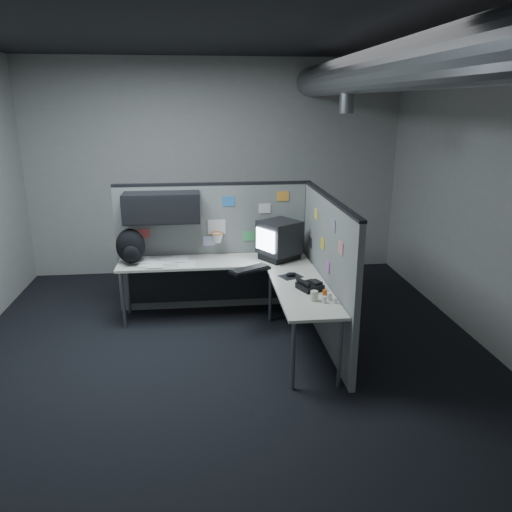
{
  "coord_description": "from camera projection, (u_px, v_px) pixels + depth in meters",
  "views": [
    {
      "loc": [
        -0.22,
        -4.81,
        2.56
      ],
      "look_at": [
        0.34,
        0.35,
        0.97
      ],
      "focal_mm": 35.0,
      "sensor_mm": 36.0,
      "label": 1
    }
  ],
  "objects": [
    {
      "name": "papers",
      "position": [
        163.0,
        262.0,
        5.97
      ],
      "size": [
        0.75,
        0.49,
        0.02
      ],
      "rotation": [
        0.0,
        0.0,
        -0.02
      ],
      "color": "white",
      "rests_on": "desk"
    },
    {
      "name": "keyboard",
      "position": [
        250.0,
        270.0,
        5.66
      ],
      "size": [
        0.5,
        0.4,
        0.04
      ],
      "rotation": [
        0.0,
        0.0,
        -0.24
      ],
      "color": "black",
      "rests_on": "desk"
    },
    {
      "name": "partition_back",
      "position": [
        201.0,
        234.0,
        6.2
      ],
      "size": [
        2.44,
        0.42,
        1.63
      ],
      "color": "slate",
      "rests_on": "ground"
    },
    {
      "name": "desk",
      "position": [
        236.0,
        276.0,
        5.84
      ],
      "size": [
        2.31,
        2.11,
        0.73
      ],
      "color": "beige",
      "rests_on": "ground"
    },
    {
      "name": "cup",
      "position": [
        314.0,
        296.0,
        4.81
      ],
      "size": [
        0.08,
        0.08,
        0.1
      ],
      "primitive_type": "cylinder",
      "rotation": [
        0.0,
        0.0,
        0.17
      ],
      "color": "beige",
      "rests_on": "desk"
    },
    {
      "name": "phone",
      "position": [
        309.0,
        286.0,
        5.1
      ],
      "size": [
        0.28,
        0.29,
        0.11
      ],
      "rotation": [
        0.0,
        0.0,
        0.23
      ],
      "color": "black",
      "rests_on": "desk"
    },
    {
      "name": "mouse",
      "position": [
        291.0,
        275.0,
        5.48
      ],
      "size": [
        0.28,
        0.26,
        0.05
      ],
      "rotation": [
        0.0,
        0.0,
        -0.36
      ],
      "color": "black",
      "rests_on": "desk"
    },
    {
      "name": "monitor",
      "position": [
        279.0,
        240.0,
        6.03
      ],
      "size": [
        0.58,
        0.58,
        0.48
      ],
      "rotation": [
        0.0,
        0.0,
        -0.21
      ],
      "color": "black",
      "rests_on": "desk"
    },
    {
      "name": "backpack",
      "position": [
        131.0,
        247.0,
        5.89
      ],
      "size": [
        0.39,
        0.37,
        0.42
      ],
      "rotation": [
        0.0,
        0.0,
        -0.2
      ],
      "color": "black",
      "rests_on": "desk"
    },
    {
      "name": "room",
      "position": [
        282.0,
        154.0,
        4.79
      ],
      "size": [
        5.62,
        5.62,
        3.22
      ],
      "color": "black",
      "rests_on": "ground"
    },
    {
      "name": "bottles",
      "position": [
        328.0,
        297.0,
        4.81
      ],
      "size": [
        0.14,
        0.17,
        0.09
      ],
      "rotation": [
        0.0,
        0.0,
        0.02
      ],
      "color": "silver",
      "rests_on": "desk"
    },
    {
      "name": "partition_right",
      "position": [
        326.0,
        270.0,
        5.42
      ],
      "size": [
        0.07,
        2.23,
        1.63
      ],
      "color": "slate",
      "rests_on": "ground"
    }
  ]
}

